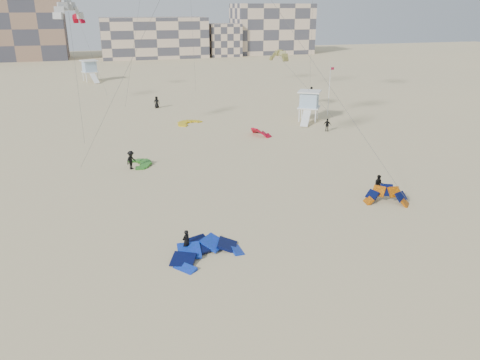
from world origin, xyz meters
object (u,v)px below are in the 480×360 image
object	(u,v)px
kite_ground_orange	(386,203)
lifeguard_tower_near	(309,106)
kitesurfer_main	(186,242)
kite_ground_blue	(208,256)

from	to	relation	value
kite_ground_orange	lifeguard_tower_near	world-z (taller)	lifeguard_tower_near
kitesurfer_main	lifeguard_tower_near	size ratio (longest dim) A/B	0.26
lifeguard_tower_near	kite_ground_orange	bearing A→B (deg)	-69.31
kite_ground_orange	kitesurfer_main	bearing A→B (deg)	-142.27
lifeguard_tower_near	kitesurfer_main	bearing A→B (deg)	-93.10
kite_ground_orange	kitesurfer_main	size ratio (longest dim) A/B	2.06
kite_ground_orange	kitesurfer_main	world-z (taller)	kite_ground_orange
kite_ground_blue	kite_ground_orange	xyz separation A→B (m)	(15.99, 4.43, 0.00)
kite_ground_orange	kitesurfer_main	xyz separation A→B (m)	(-17.22, -3.56, 0.82)
kite_ground_blue	kitesurfer_main	bearing A→B (deg)	124.81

